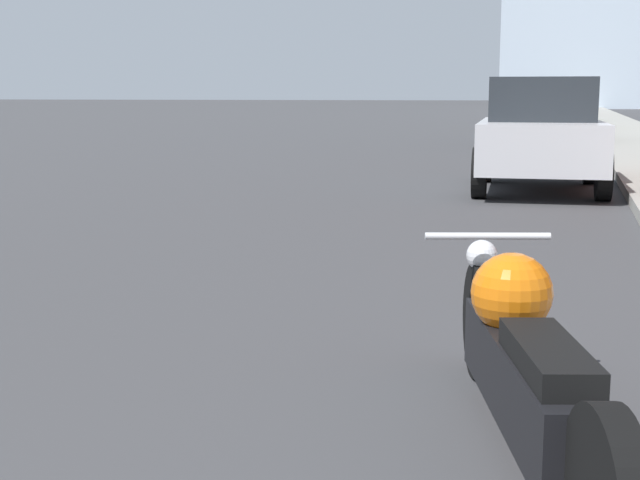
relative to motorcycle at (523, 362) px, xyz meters
The scene contains 7 objects.
sidewalk 35.47m from the motorcycle, 86.44° to the left, with size 2.48×240.00×0.15m.
motorcycle is the anchor object (origin of this frame).
parked_car_silver 10.32m from the motorcycle, 91.41° to the left, with size 2.03×3.97×1.69m.
parked_car_black 23.13m from the motorcycle, 90.61° to the left, with size 2.04×4.03×1.80m.
parked_car_yellow 33.35m from the motorcycle, 90.49° to the left, with size 2.04×3.84×1.67m.
parked_car_green 43.68m from the motorcycle, 90.17° to the left, with size 2.05×4.25×1.80m.
parked_car_red 54.92m from the motorcycle, 90.36° to the left, with size 1.99×3.94×1.58m.
Camera 1 is at (2.89, 1.03, 1.46)m, focal length 50.00 mm.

